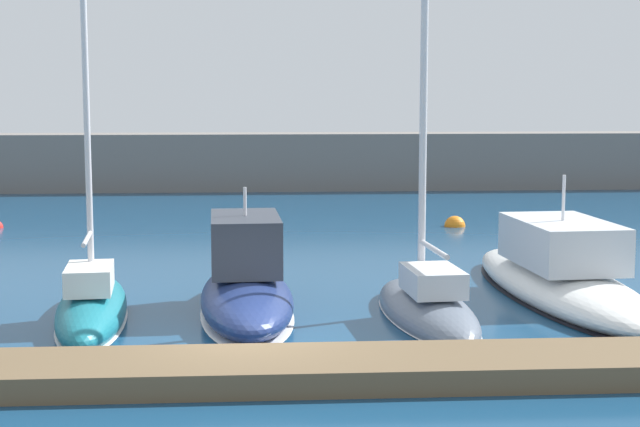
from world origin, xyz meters
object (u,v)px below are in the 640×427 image
sailboat_slate_fourth (427,305)px  motorboat_white_fifth (559,276)px  motorboat_navy_third (246,285)px  sailboat_teal_second (92,303)px  mooring_buoy_orange (455,226)px

sailboat_slate_fourth → motorboat_white_fifth: (3.78, 2.12, 0.22)m
sailboat_slate_fourth → motorboat_white_fifth: 4.34m
motorboat_navy_third → sailboat_slate_fourth: bearing=-103.3°
sailboat_teal_second → sailboat_slate_fourth: size_ratio=1.11×
motorboat_navy_third → motorboat_white_fifth: size_ratio=0.67×
motorboat_navy_third → sailboat_slate_fourth: (4.16, -0.80, -0.37)m
sailboat_teal_second → motorboat_navy_third: (3.52, 0.51, 0.28)m
sailboat_slate_fourth → mooring_buoy_orange: bearing=-18.6°
sailboat_teal_second → motorboat_navy_third: sailboat_teal_second is taller
sailboat_teal_second → motorboat_navy_third: size_ratio=1.89×
motorboat_white_fifth → mooring_buoy_orange: size_ratio=12.57×
sailboat_teal_second → mooring_buoy_orange: sailboat_teal_second is taller
sailboat_teal_second → motorboat_white_fifth: sailboat_teal_second is taller
sailboat_teal_second → sailboat_slate_fourth: sailboat_teal_second is taller
motorboat_navy_third → mooring_buoy_orange: (7.93, 14.21, -0.68)m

